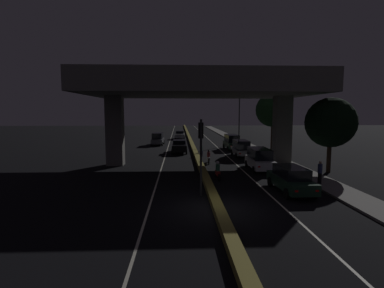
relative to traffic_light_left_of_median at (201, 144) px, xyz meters
The scene contains 21 objects.
ground_plane 4.09m from the traffic_light_left_of_median, 74.70° to the right, with size 200.00×200.00×0.00m, color black.
lane_line_left_inner 32.81m from the traffic_light_left_of_median, 95.14° to the left, with size 0.12×126.00×0.00m, color beige.
lane_line_right_inner 32.96m from the traffic_light_left_of_median, 82.51° to the left, with size 0.12×126.00×0.00m, color beige.
median_divider 32.67m from the traffic_light_left_of_median, 88.81° to the left, with size 0.55×126.00×0.37m, color olive.
sidewalk_right 27.25m from the traffic_light_left_of_median, 70.57° to the left, with size 2.21×126.00×0.13m, color gray.
elevated_overpass 11.90m from the traffic_light_left_of_median, 86.51° to the left, with size 21.29×12.13×9.49m.
traffic_light_left_of_median is the anchor object (origin of this frame).
street_lamp 31.36m from the traffic_light_left_of_median, 74.93° to the left, with size 1.93×0.32×7.87m.
car_dark_green_lead 6.26m from the traffic_light_left_of_median, ahead, with size 1.92×4.66×1.65m.
car_white_second 10.25m from the traffic_light_left_of_median, 54.51° to the left, with size 1.98×4.76×1.90m.
car_silver_third 17.42m from the traffic_light_left_of_median, 70.18° to the left, with size 1.82×4.35×1.87m.
car_dark_green_fourth 23.51m from the traffic_light_left_of_median, 75.40° to the left, with size 1.97×4.73×2.04m.
car_black_lead_oncoming 19.91m from the traffic_light_left_of_median, 93.66° to the left, with size 1.98×4.64×1.60m.
car_grey_second_oncoming 29.29m from the traffic_light_left_of_median, 99.13° to the left, with size 1.97×4.27×1.91m.
car_silver_third_oncoming 39.33m from the traffic_light_left_of_median, 91.66° to the left, with size 1.96×4.44×1.54m.
motorcycle_red_filtering_near 5.40m from the traffic_light_left_of_median, 70.08° to the left, with size 0.33×1.86×1.41m.
motorcycle_white_filtering_mid 12.00m from the traffic_light_left_of_median, 82.00° to the left, with size 0.34×1.79×1.38m.
motorcycle_blue_filtering_far 17.03m from the traffic_light_left_of_median, 85.70° to the left, with size 0.33×1.89×1.37m.
pedestrian_on_sidewalk 9.02m from the traffic_light_left_of_median, 14.82° to the left, with size 0.31×0.31×1.58m.
roadside_tree_kerbside_near 13.24m from the traffic_light_left_of_median, 30.72° to the left, with size 4.16×4.16×6.31m.
roadside_tree_kerbside_mid 25.10m from the traffic_light_left_of_median, 63.09° to the left, with size 4.52×4.52×7.63m.
Camera 1 is at (-1.98, -15.27, 5.07)m, focal length 28.00 mm.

